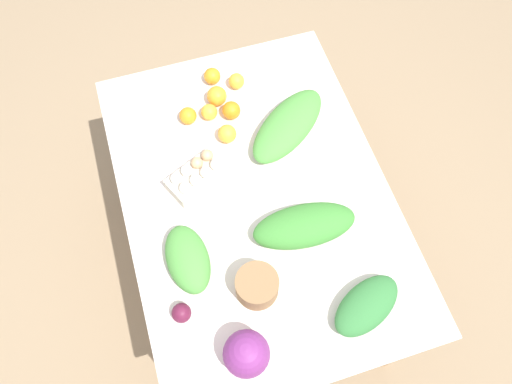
{
  "coord_description": "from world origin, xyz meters",
  "views": [
    {
      "loc": [
        -0.77,
        0.24,
        2.42
      ],
      "look_at": [
        0.0,
        0.0,
        0.8
      ],
      "focal_mm": 35.0,
      "sensor_mm": 36.0,
      "label": 1
    }
  ],
  "objects_px": {
    "cabbage_purple": "(246,354)",
    "greens_bunch_scallion": "(367,305)",
    "orange_6": "(231,110)",
    "orange_5": "(212,76)",
    "orange_4": "(209,112)",
    "paper_bag": "(257,286)",
    "orange_3": "(188,116)",
    "greens_bunch_kale": "(288,125)",
    "beet_root": "(181,313)",
    "egg_carton": "(197,175)",
    "orange_1": "(217,96)",
    "greens_bunch_dandelion": "(188,259)",
    "greens_bunch_beet_tops": "(304,226)",
    "orange_2": "(227,134)",
    "orange_0": "(236,81)"
  },
  "relations": [
    {
      "from": "orange_0",
      "to": "cabbage_purple",
      "type": "bearing_deg",
      "value": 165.35
    },
    {
      "from": "cabbage_purple",
      "to": "orange_0",
      "type": "bearing_deg",
      "value": -14.65
    },
    {
      "from": "greens_bunch_dandelion",
      "to": "orange_4",
      "type": "relative_size",
      "value": 3.89
    },
    {
      "from": "orange_1",
      "to": "orange_2",
      "type": "distance_m",
      "value": 0.18
    },
    {
      "from": "greens_bunch_dandelion",
      "to": "orange_2",
      "type": "relative_size",
      "value": 3.51
    },
    {
      "from": "egg_carton",
      "to": "orange_3",
      "type": "distance_m",
      "value": 0.27
    },
    {
      "from": "egg_carton",
      "to": "orange_5",
      "type": "distance_m",
      "value": 0.46
    },
    {
      "from": "greens_bunch_scallion",
      "to": "greens_bunch_kale",
      "type": "bearing_deg",
      "value": 1.39
    },
    {
      "from": "orange_0",
      "to": "orange_4",
      "type": "height_order",
      "value": "same"
    },
    {
      "from": "greens_bunch_scallion",
      "to": "beet_root",
      "type": "height_order",
      "value": "greens_bunch_scallion"
    },
    {
      "from": "greens_bunch_dandelion",
      "to": "orange_6",
      "type": "relative_size",
      "value": 3.48
    },
    {
      "from": "beet_root",
      "to": "orange_2",
      "type": "bearing_deg",
      "value": -28.11
    },
    {
      "from": "egg_carton",
      "to": "paper_bag",
      "type": "relative_size",
      "value": 1.74
    },
    {
      "from": "beet_root",
      "to": "greens_bunch_beet_tops",
      "type": "bearing_deg",
      "value": -71.25
    },
    {
      "from": "greens_bunch_beet_tops",
      "to": "orange_4",
      "type": "height_order",
      "value": "greens_bunch_beet_tops"
    },
    {
      "from": "greens_bunch_kale",
      "to": "orange_5",
      "type": "bearing_deg",
      "value": 33.22
    },
    {
      "from": "egg_carton",
      "to": "greens_bunch_scallion",
      "type": "bearing_deg",
      "value": -81.85
    },
    {
      "from": "greens_bunch_scallion",
      "to": "orange_3",
      "type": "bearing_deg",
      "value": 22.57
    },
    {
      "from": "greens_bunch_kale",
      "to": "orange_2",
      "type": "distance_m",
      "value": 0.23
    },
    {
      "from": "greens_bunch_dandelion",
      "to": "orange_6",
      "type": "bearing_deg",
      "value": -29.53
    },
    {
      "from": "orange_4",
      "to": "orange_5",
      "type": "bearing_deg",
      "value": -18.98
    },
    {
      "from": "orange_4",
      "to": "orange_6",
      "type": "relative_size",
      "value": 0.9
    },
    {
      "from": "greens_bunch_dandelion",
      "to": "beet_root",
      "type": "height_order",
      "value": "greens_bunch_dandelion"
    },
    {
      "from": "egg_carton",
      "to": "paper_bag",
      "type": "distance_m",
      "value": 0.47
    },
    {
      "from": "orange_1",
      "to": "beet_root",
      "type": "bearing_deg",
      "value": 157.03
    },
    {
      "from": "greens_bunch_dandelion",
      "to": "greens_bunch_beet_tops",
      "type": "distance_m",
      "value": 0.41
    },
    {
      "from": "paper_bag",
      "to": "greens_bunch_kale",
      "type": "distance_m",
      "value": 0.64
    },
    {
      "from": "orange_0",
      "to": "orange_2",
      "type": "bearing_deg",
      "value": 155.7
    },
    {
      "from": "greens_bunch_kale",
      "to": "orange_5",
      "type": "height_order",
      "value": "greens_bunch_kale"
    },
    {
      "from": "greens_bunch_kale",
      "to": "greens_bunch_beet_tops",
      "type": "relative_size",
      "value": 1.09
    },
    {
      "from": "orange_1",
      "to": "orange_3",
      "type": "xyz_separation_m",
      "value": [
        -0.05,
        0.13,
        -0.01
      ]
    },
    {
      "from": "greens_bunch_dandelion",
      "to": "orange_1",
      "type": "height_order",
      "value": "greens_bunch_dandelion"
    },
    {
      "from": "cabbage_purple",
      "to": "greens_bunch_scallion",
      "type": "xyz_separation_m",
      "value": [
        0.03,
        -0.41,
        -0.03
      ]
    },
    {
      "from": "beet_root",
      "to": "orange_3",
      "type": "xyz_separation_m",
      "value": [
        0.74,
        -0.2,
        0.0
      ]
    },
    {
      "from": "greens_bunch_kale",
      "to": "beet_root",
      "type": "height_order",
      "value": "greens_bunch_kale"
    },
    {
      "from": "greens_bunch_scallion",
      "to": "orange_0",
      "type": "bearing_deg",
      "value": 8.14
    },
    {
      "from": "greens_bunch_scallion",
      "to": "orange_5",
      "type": "relative_size",
      "value": 3.81
    },
    {
      "from": "paper_bag",
      "to": "greens_bunch_beet_tops",
      "type": "bearing_deg",
      "value": -55.06
    },
    {
      "from": "orange_2",
      "to": "orange_6",
      "type": "height_order",
      "value": "same"
    },
    {
      "from": "greens_bunch_kale",
      "to": "orange_1",
      "type": "bearing_deg",
      "value": 45.52
    },
    {
      "from": "cabbage_purple",
      "to": "orange_6",
      "type": "height_order",
      "value": "cabbage_purple"
    },
    {
      "from": "paper_bag",
      "to": "orange_3",
      "type": "height_order",
      "value": "paper_bag"
    },
    {
      "from": "greens_bunch_kale",
      "to": "greens_bunch_dandelion",
      "type": "height_order",
      "value": "greens_bunch_dandelion"
    },
    {
      "from": "greens_bunch_dandelion",
      "to": "orange_5",
      "type": "height_order",
      "value": "greens_bunch_dandelion"
    },
    {
      "from": "greens_bunch_dandelion",
      "to": "greens_bunch_beet_tops",
      "type": "relative_size",
      "value": 0.69
    },
    {
      "from": "greens_bunch_dandelion",
      "to": "greens_bunch_scallion",
      "type": "bearing_deg",
      "value": -122.15
    },
    {
      "from": "greens_bunch_kale",
      "to": "beet_root",
      "type": "distance_m",
      "value": 0.8
    },
    {
      "from": "greens_bunch_beet_tops",
      "to": "orange_0",
      "type": "xyz_separation_m",
      "value": [
        0.68,
        0.04,
        -0.02
      ]
    },
    {
      "from": "beet_root",
      "to": "orange_6",
      "type": "height_order",
      "value": "orange_6"
    },
    {
      "from": "orange_3",
      "to": "orange_4",
      "type": "bearing_deg",
      "value": -94.37
    }
  ]
}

